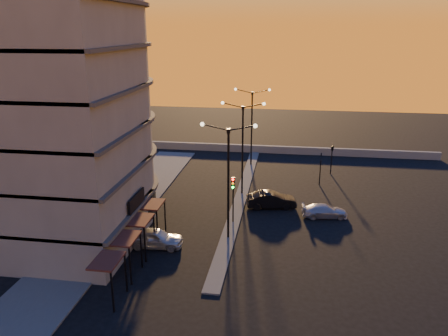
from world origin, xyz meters
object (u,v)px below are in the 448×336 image
(car_hatchback, at_px, (155,238))
(car_sedan, at_px, (271,200))
(car_wagon, at_px, (325,211))
(traffic_light_main, at_px, (233,192))
(streetlamp_mid, at_px, (243,141))

(car_hatchback, xyz_separation_m, car_sedan, (8.54, 9.21, 0.02))
(car_wagon, bearing_deg, traffic_light_main, 99.01)
(car_hatchback, bearing_deg, streetlamp_mid, -26.37)
(streetlamp_mid, relative_size, car_wagon, 2.35)
(car_sedan, bearing_deg, traffic_light_main, 131.06)
(car_hatchback, relative_size, car_sedan, 0.94)
(streetlamp_mid, relative_size, car_sedan, 2.04)
(car_sedan, height_order, car_wagon, car_sedan)
(traffic_light_main, xyz_separation_m, car_wagon, (7.99, 2.58, -2.30))
(car_hatchback, distance_m, car_sedan, 12.56)
(car_hatchback, bearing_deg, traffic_light_main, -49.00)
(traffic_light_main, height_order, car_wagon, traffic_light_main)
(streetlamp_mid, bearing_deg, car_sedan, -44.53)
(traffic_light_main, xyz_separation_m, car_hatchback, (-5.41, -5.15, -2.14))
(traffic_light_main, relative_size, car_hatchback, 0.97)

